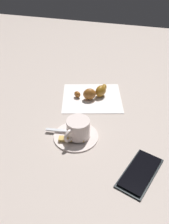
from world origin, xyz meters
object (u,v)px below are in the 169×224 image
object	(u,v)px
croissant	(95,92)
sugar_packet	(72,139)
napkin	(92,98)
espresso_cup	(78,128)
cell_phone	(140,172)
saucer	(76,136)
teaspoon	(74,131)

from	to	relation	value
croissant	sugar_packet	bearing A→B (deg)	-1.24
sugar_packet	napkin	size ratio (longest dim) A/B	0.35
espresso_cup	cell_phone	world-z (taller)	espresso_cup
espresso_cup	cell_phone	distance (m)	0.20
saucer	napkin	bearing A→B (deg)	-178.14
sugar_packet	saucer	bearing A→B (deg)	71.94
croissant	cell_phone	bearing A→B (deg)	32.45
sugar_packet	espresso_cup	bearing A→B (deg)	54.51
cell_phone	croissant	bearing A→B (deg)	-147.55
teaspoon	croissant	xyz separation A→B (m)	(-0.20, 0.01, 0.01)
espresso_cup	sugar_packet	distance (m)	0.03
croissant	napkin	bearing A→B (deg)	-63.50
saucer	croissant	size ratio (longest dim) A/B	1.12
saucer	espresso_cup	world-z (taller)	espresso_cup
sugar_packet	napkin	xyz separation A→B (m)	(-0.22, -0.00, -0.01)
saucer	teaspoon	size ratio (longest dim) A/B	1.02
teaspoon	croissant	bearing A→B (deg)	177.09
saucer	cell_phone	xyz separation A→B (m)	(0.08, 0.18, 0.00)
saucer	napkin	distance (m)	0.20
espresso_cup	croissant	size ratio (longest dim) A/B	0.78
espresso_cup	napkin	size ratio (longest dim) A/B	0.44
napkin	sugar_packet	bearing A→B (deg)	1.08
teaspoon	sugar_packet	xyz separation A→B (m)	(0.03, 0.01, 0.00)
teaspoon	cell_phone	world-z (taller)	teaspoon
saucer	teaspoon	world-z (taller)	teaspoon
sugar_packet	cell_phone	distance (m)	0.20
saucer	croissant	bearing A→B (deg)	179.25
teaspoon	croissant	size ratio (longest dim) A/B	1.09
espresso_cup	teaspoon	bearing A→B (deg)	-124.99
espresso_cup	croissant	world-z (taller)	espresso_cup
cell_phone	saucer	bearing A→B (deg)	-113.76
saucer	teaspoon	xyz separation A→B (m)	(-0.01, -0.01, 0.01)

